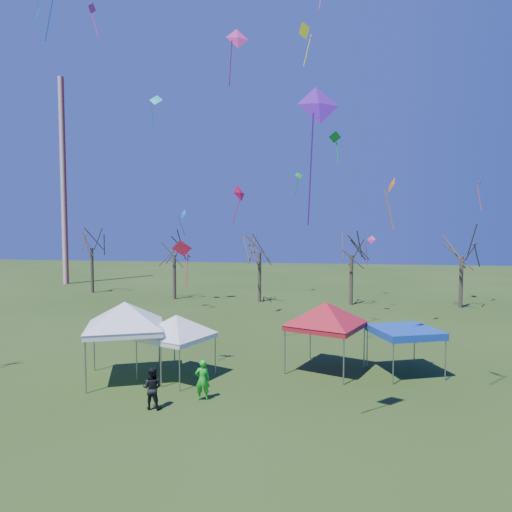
{
  "coord_description": "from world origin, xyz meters",
  "views": [
    {
      "loc": [
        3.98,
        -17.53,
        7.02
      ],
      "look_at": [
        0.71,
        3.0,
        5.68
      ],
      "focal_mm": 32.0,
      "sensor_mm": 36.0,
      "label": 1
    }
  ],
  "objects_px": {
    "tree_1": "(174,239)",
    "person_dark": "(152,388)",
    "tree_0": "(91,232)",
    "tent_white_west": "(125,307)",
    "radio_mast": "(63,182)",
    "tent_white_mid": "(176,319)",
    "tent_red": "(326,307)",
    "tree_3": "(352,237)",
    "tent_blue": "(405,332)",
    "person_green": "(203,380)",
    "tree_2": "(260,235)",
    "tree_4": "(462,238)"
  },
  "relations": [
    {
      "from": "tree_1",
      "to": "person_dark",
      "type": "height_order",
      "value": "tree_1"
    },
    {
      "from": "tree_0",
      "to": "tent_white_west",
      "type": "height_order",
      "value": "tree_0"
    },
    {
      "from": "radio_mast",
      "to": "tent_white_mid",
      "type": "xyz_separation_m",
      "value": [
        25.07,
        -31.56,
        -9.75
      ]
    },
    {
      "from": "tent_white_mid",
      "to": "tent_red",
      "type": "height_order",
      "value": "tent_red"
    },
    {
      "from": "tree_3",
      "to": "tent_red",
      "type": "relative_size",
      "value": 1.92
    },
    {
      "from": "radio_mast",
      "to": "tent_white_mid",
      "type": "distance_m",
      "value": 41.47
    },
    {
      "from": "tent_blue",
      "to": "person_green",
      "type": "distance_m",
      "value": 9.92
    },
    {
      "from": "tree_2",
      "to": "tent_blue",
      "type": "distance_m",
      "value": 22.44
    },
    {
      "from": "tree_4",
      "to": "tent_red",
      "type": "xyz_separation_m",
      "value": [
        -11.47,
        -19.43,
        -2.9
      ]
    },
    {
      "from": "person_dark",
      "to": "tent_red",
      "type": "bearing_deg",
      "value": -139.25
    },
    {
      "from": "tree_4",
      "to": "tent_white_west",
      "type": "distance_m",
      "value": 30.29
    },
    {
      "from": "tree_1",
      "to": "tree_2",
      "type": "relative_size",
      "value": 0.92
    },
    {
      "from": "tent_blue",
      "to": "person_dark",
      "type": "distance_m",
      "value": 11.95
    },
    {
      "from": "tree_2",
      "to": "tent_blue",
      "type": "height_order",
      "value": "tree_2"
    },
    {
      "from": "tent_white_mid",
      "to": "person_dark",
      "type": "relative_size",
      "value": 2.2
    },
    {
      "from": "tree_3",
      "to": "tent_blue",
      "type": "xyz_separation_m",
      "value": [
        1.59,
        -19.31,
        -4.06
      ]
    },
    {
      "from": "tree_2",
      "to": "tree_1",
      "type": "bearing_deg",
      "value": 178.15
    },
    {
      "from": "tree_0",
      "to": "tree_3",
      "type": "xyz_separation_m",
      "value": [
        26.88,
        -3.34,
        -0.41
      ]
    },
    {
      "from": "tree_0",
      "to": "tree_1",
      "type": "bearing_deg",
      "value": -15.18
    },
    {
      "from": "tree_4",
      "to": "person_green",
      "type": "xyz_separation_m",
      "value": [
        -16.37,
        -23.98,
        -5.24
      ]
    },
    {
      "from": "tree_1",
      "to": "tent_blue",
      "type": "height_order",
      "value": "tree_1"
    },
    {
      "from": "tree_2",
      "to": "person_dark",
      "type": "xyz_separation_m",
      "value": [
        -0.32,
        -25.55,
        -5.48
      ]
    },
    {
      "from": "tree_2",
      "to": "radio_mast",
      "type": "bearing_deg",
      "value": 159.43
    },
    {
      "from": "person_dark",
      "to": "tree_2",
      "type": "bearing_deg",
      "value": -91.16
    },
    {
      "from": "tree_0",
      "to": "tree_3",
      "type": "distance_m",
      "value": 27.09
    },
    {
      "from": "tent_red",
      "to": "tent_white_west",
      "type": "bearing_deg",
      "value": -163.89
    },
    {
      "from": "tree_1",
      "to": "person_dark",
      "type": "xyz_separation_m",
      "value": [
        8.08,
        -25.83,
        -4.98
      ]
    },
    {
      "from": "tree_2",
      "to": "tent_white_mid",
      "type": "bearing_deg",
      "value": -91.48
    },
    {
      "from": "tent_white_mid",
      "to": "tree_3",
      "type": "bearing_deg",
      "value": 67.46
    },
    {
      "from": "person_dark",
      "to": "person_green",
      "type": "bearing_deg",
      "value": -144.7
    },
    {
      "from": "tree_3",
      "to": "tent_white_west",
      "type": "distance_m",
      "value": 24.95
    },
    {
      "from": "tent_white_mid",
      "to": "person_green",
      "type": "xyz_separation_m",
      "value": [
        1.92,
        -2.42,
        -1.93
      ]
    },
    {
      "from": "tree_3",
      "to": "person_green",
      "type": "height_order",
      "value": "tree_3"
    },
    {
      "from": "person_dark",
      "to": "tent_blue",
      "type": "bearing_deg",
      "value": -150.59
    },
    {
      "from": "tent_white_west",
      "to": "tent_blue",
      "type": "relative_size",
      "value": 1.21
    },
    {
      "from": "tree_3",
      "to": "tent_blue",
      "type": "height_order",
      "value": "tree_3"
    },
    {
      "from": "tent_red",
      "to": "person_dark",
      "type": "bearing_deg",
      "value": -138.81
    },
    {
      "from": "tree_4",
      "to": "person_dark",
      "type": "distance_m",
      "value": 31.42
    },
    {
      "from": "tree_1",
      "to": "tree_0",
      "type": "bearing_deg",
      "value": 164.82
    },
    {
      "from": "person_green",
      "to": "tree_2",
      "type": "bearing_deg",
      "value": -107.4
    },
    {
      "from": "tree_3",
      "to": "tent_red",
      "type": "bearing_deg",
      "value": -96.3
    },
    {
      "from": "radio_mast",
      "to": "tree_4",
      "type": "xyz_separation_m",
      "value": [
        43.36,
        -10.0,
        -6.44
      ]
    },
    {
      "from": "radio_mast",
      "to": "tree_2",
      "type": "height_order",
      "value": "radio_mast"
    },
    {
      "from": "person_dark",
      "to": "tree_4",
      "type": "bearing_deg",
      "value": -126.06
    },
    {
      "from": "tent_red",
      "to": "tent_blue",
      "type": "bearing_deg",
      "value": 2.57
    },
    {
      "from": "person_green",
      "to": "radio_mast",
      "type": "bearing_deg",
      "value": -72.12
    },
    {
      "from": "tree_4",
      "to": "tent_white_west",
      "type": "bearing_deg",
      "value": -133.01
    },
    {
      "from": "tent_blue",
      "to": "tree_1",
      "type": "bearing_deg",
      "value": 132.72
    },
    {
      "from": "tree_0",
      "to": "tent_white_mid",
      "type": "bearing_deg",
      "value": -54.32
    },
    {
      "from": "tree_0",
      "to": "tent_white_mid",
      "type": "relative_size",
      "value": 2.36
    }
  ]
}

